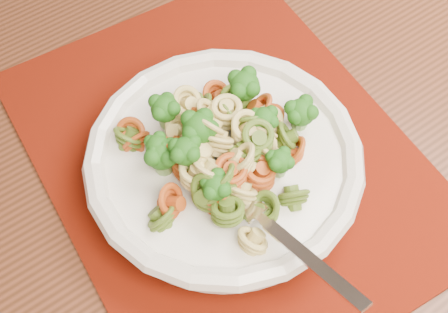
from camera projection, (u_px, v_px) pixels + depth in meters
The scene contains 5 objects.
dining_table at pixel (267, 143), 0.71m from camera, with size 1.79×1.51×0.71m.
placemat at pixel (226, 156), 0.60m from camera, with size 0.42×0.33×0.00m, color #5F1004.
pasta_bowl at pixel (224, 163), 0.56m from camera, with size 0.25×0.25×0.05m.
pasta_broccoli_heap at pixel (224, 153), 0.55m from camera, with size 0.21×0.21×0.06m, color tan, non-canonical shape.
fork at pixel (249, 208), 0.52m from camera, with size 0.19×0.02×0.01m, color silver, non-canonical shape.
Camera 1 is at (-0.39, -0.24, 1.22)m, focal length 50.00 mm.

